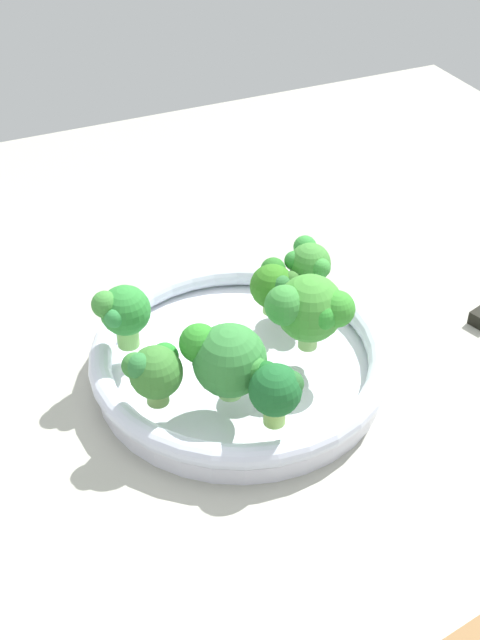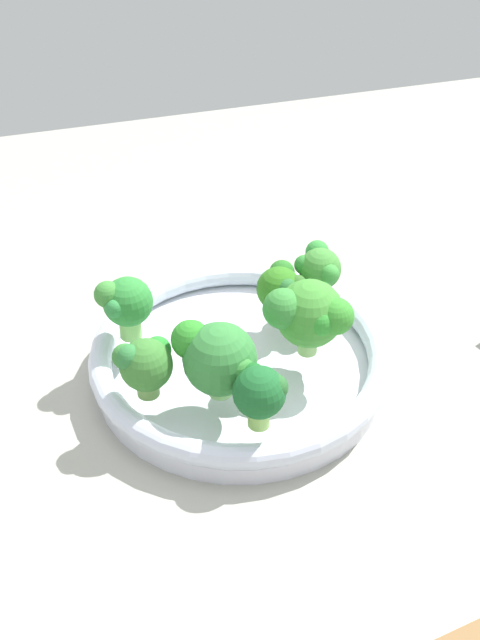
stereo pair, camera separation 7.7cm
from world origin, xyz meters
TOP-DOWN VIEW (x-y plane):
  - ground_plane at (0.00, 0.00)cm, footprint 130.00×130.00cm
  - bowl at (-0.78, 2.78)cm, footprint 29.04×29.04cm
  - broccoli_floret_0 at (4.84, -0.37)cm, footprint 7.94×6.66cm
  - broccoli_floret_1 at (-10.84, 7.19)cm, footprint 5.45×4.77cm
  - broccoli_floret_2 at (4.50, 6.38)cm, footprint 4.78×4.94cm
  - broccoli_floret_3 at (-4.58, -3.00)cm, footprint 7.08×6.82cm
  - broccoli_floret_4 at (8.82, 7.32)cm, footprint 4.59×5.64cm
  - broccoli_floret_5 at (-2.23, -7.78)cm, footprint 4.62×4.97cm
  - broccoli_floret_6 at (-10.65, -1.23)cm, footprint 5.38×4.85cm

SIDE VIEW (x-z plane):
  - ground_plane at x=0.00cm, z-range -2.50..0.00cm
  - bowl at x=-0.78cm, z-range 0.04..4.08cm
  - broccoli_floret_2 at x=4.50cm, z-range 4.59..9.90cm
  - broccoli_floret_6 at x=-10.65cm, z-range 4.63..10.35cm
  - broccoli_floret_5 at x=-2.23cm, z-range 4.67..10.61cm
  - broccoli_floret_4 at x=8.82cm, z-range 4.81..10.91cm
  - broccoli_floret_3 at x=-4.58cm, z-range 4.47..11.64cm
  - broccoli_floret_1 at x=-10.84cm, z-range 4.87..11.40cm
  - broccoli_floret_0 at x=4.84cm, z-range 4.88..12.58cm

